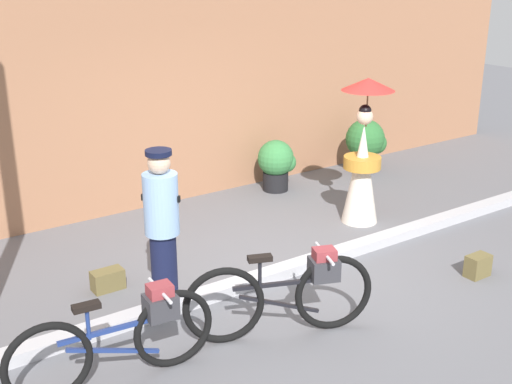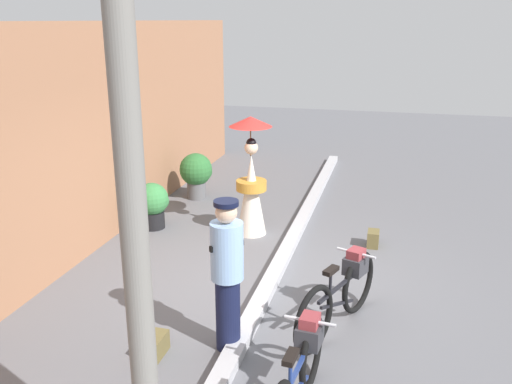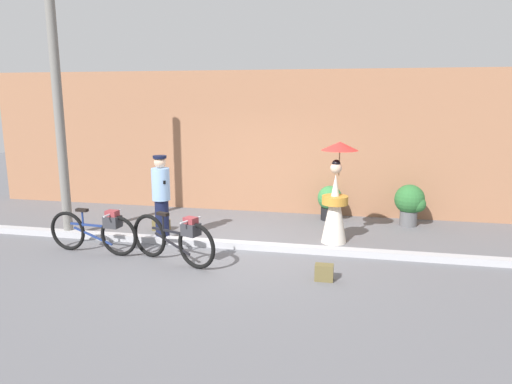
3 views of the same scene
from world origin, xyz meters
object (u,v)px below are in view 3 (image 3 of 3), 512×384
object	(u,v)px
bicycle_far_side	(175,238)
utility_pole	(59,114)
bicycle_near_officer	(96,230)
person_officer	(161,196)
backpack_on_pavement	(324,272)
person_with_parasol	(336,196)
potted_plant_small	(330,201)
backpack_spare	(161,225)
potted_plant_by_door	(410,202)

from	to	relation	value
bicycle_far_side	utility_pole	world-z (taller)	utility_pole
bicycle_near_officer	person_officer	xyz separation A→B (m)	(0.85, 0.91, 0.46)
bicycle_near_officer	backpack_on_pavement	xyz separation A→B (m)	(4.02, -0.44, -0.29)
person_with_parasol	potted_plant_small	bearing A→B (deg)	95.86
potted_plant_small	backpack_spare	world-z (taller)	potted_plant_small
potted_plant_small	person_with_parasol	bearing A→B (deg)	-84.14
bicycle_near_officer	backpack_on_pavement	distance (m)	4.05
bicycle_near_officer	bicycle_far_side	bearing A→B (deg)	-7.09
bicycle_far_side	backpack_on_pavement	size ratio (longest dim) A/B	6.17
potted_plant_small	backpack_on_pavement	world-z (taller)	potted_plant_small
person_with_parasol	utility_pole	bearing A→B (deg)	-172.81
bicycle_far_side	backpack_spare	world-z (taller)	bicycle_far_side
bicycle_near_officer	person_officer	distance (m)	1.33
bicycle_far_side	person_with_parasol	xyz separation A→B (m)	(2.54, 1.72, 0.47)
person_officer	utility_pole	bearing A→B (deg)	-178.73
bicycle_near_officer	potted_plant_small	world-z (taller)	bicycle_near_officer
potted_plant_small	backpack_spare	bearing A→B (deg)	-155.09
person_with_parasol	person_officer	bearing A→B (deg)	-169.22
bicycle_far_side	backpack_on_pavement	bearing A→B (deg)	-5.81
bicycle_near_officer	utility_pole	xyz separation A→B (m)	(-1.14, 0.86, 1.98)
backpack_on_pavement	person_with_parasol	bearing A→B (deg)	88.17
utility_pole	potted_plant_small	bearing A→B (deg)	24.55
person_with_parasol	backpack_spare	world-z (taller)	person_with_parasol
potted_plant_small	bicycle_near_officer	bearing A→B (deg)	-140.96
backpack_spare	utility_pole	bearing A→B (deg)	-156.18
bicycle_far_side	utility_pole	xyz separation A→B (m)	(-2.69, 1.06, 1.96)
person_officer	backpack_spare	distance (m)	1.08
backpack_spare	person_officer	bearing A→B (deg)	-64.43
bicycle_near_officer	person_with_parasol	world-z (taller)	person_with_parasol
backpack_on_pavement	backpack_spare	size ratio (longest dim) A/B	0.83
potted_plant_by_door	backpack_spare	world-z (taller)	potted_plant_by_door
potted_plant_by_door	potted_plant_small	bearing A→B (deg)	175.12
person_with_parasol	potted_plant_by_door	distance (m)	2.18
person_with_parasol	backpack_on_pavement	size ratio (longest dim) A/B	6.93
bicycle_near_officer	utility_pole	world-z (taller)	utility_pole
backpack_on_pavement	backpack_spare	world-z (taller)	backpack_on_pavement
backpack_spare	potted_plant_by_door	bearing A→B (deg)	15.70
potted_plant_by_door	utility_pole	bearing A→B (deg)	-162.22
backpack_spare	utility_pole	xyz separation A→B (m)	(-1.66, -0.73, 2.28)
person_officer	bicycle_far_side	bearing A→B (deg)	-57.78
person_officer	utility_pole	xyz separation A→B (m)	(-1.99, -0.04, 1.52)
potted_plant_by_door	backpack_on_pavement	distance (m)	3.84
bicycle_near_officer	potted_plant_small	xyz separation A→B (m)	(3.91, 3.17, 0.01)
bicycle_far_side	bicycle_near_officer	bearing A→B (deg)	172.91
person_officer	utility_pole	distance (m)	2.51
bicycle_near_officer	backpack_on_pavement	world-z (taller)	bicycle_near_officer
person_with_parasol	potted_plant_by_door	bearing A→B (deg)	44.61
potted_plant_small	person_officer	bearing A→B (deg)	-143.50
person_officer	person_with_parasol	world-z (taller)	person_with_parasol
potted_plant_by_door	potted_plant_small	world-z (taller)	potted_plant_by_door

